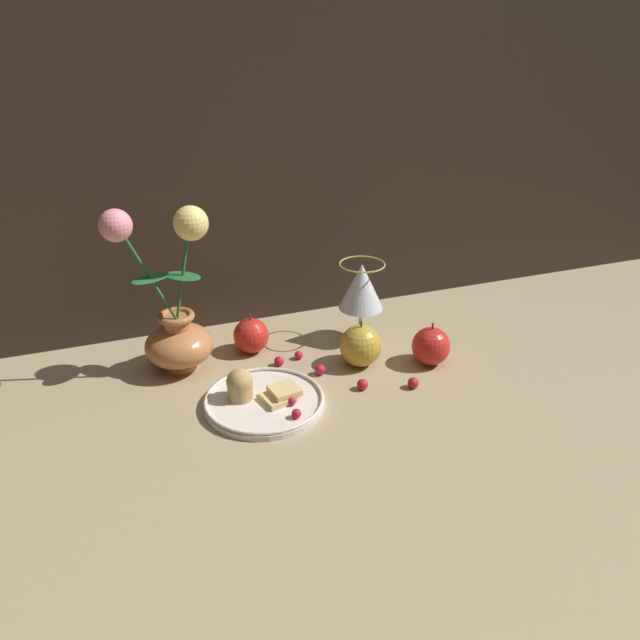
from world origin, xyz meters
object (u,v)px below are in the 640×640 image
object	(u,v)px
wine_glass	(361,289)
apple_beside_vase	(431,346)
apple_at_table_edge	(361,346)
apple_near_glass	(251,336)
vase	(175,319)
plate_with_pastries	(262,398)

from	to	relation	value
wine_glass	apple_beside_vase	size ratio (longest dim) A/B	1.93
apple_at_table_edge	apple_near_glass	bearing A→B (deg)	146.56
apple_at_table_edge	apple_beside_vase	bearing A→B (deg)	-18.24
apple_near_glass	apple_beside_vase	bearing A→B (deg)	-27.67
apple_beside_vase	apple_at_table_edge	bearing A→B (deg)	161.76
apple_near_glass	wine_glass	bearing A→B (deg)	-6.01
apple_at_table_edge	vase	bearing A→B (deg)	162.90
vase	plate_with_pastries	xyz separation A→B (m)	(0.11, -0.16, -0.09)
apple_at_table_edge	wine_glass	bearing A→B (deg)	66.79
wine_glass	apple_at_table_edge	distance (m)	0.12
apple_beside_vase	apple_at_table_edge	size ratio (longest dim) A/B	0.93
wine_glass	apple_near_glass	distance (m)	0.23
vase	apple_at_table_edge	xyz separation A→B (m)	(0.32, -0.10, -0.06)
apple_beside_vase	vase	bearing A→B (deg)	162.58
plate_with_pastries	wine_glass	world-z (taller)	wine_glass
plate_with_pastries	apple_at_table_edge	xyz separation A→B (m)	(0.21, 0.07, 0.03)
apple_near_glass	apple_at_table_edge	world-z (taller)	apple_at_table_edge
vase	apple_beside_vase	bearing A→B (deg)	-17.42
apple_near_glass	apple_at_table_edge	bearing A→B (deg)	-33.44
vase	apple_at_table_edge	world-z (taller)	vase
apple_at_table_edge	plate_with_pastries	bearing A→B (deg)	-162.00
vase	apple_at_table_edge	size ratio (longest dim) A/B	3.49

